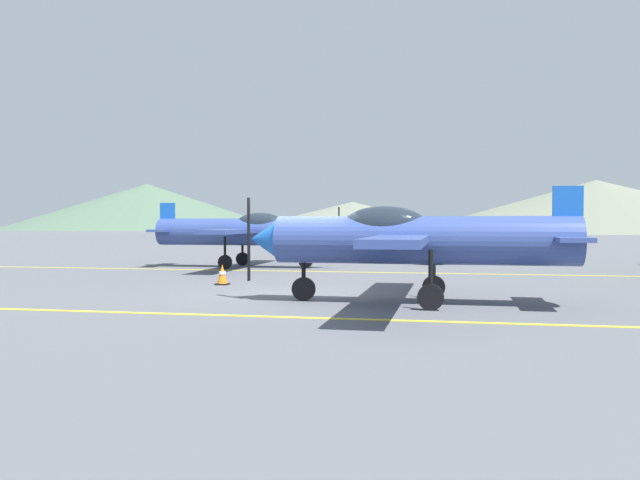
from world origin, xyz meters
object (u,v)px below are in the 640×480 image
at_px(airplane_near, 410,238).
at_px(car_sedan, 448,243).
at_px(traffic_cone_front, 222,275).
at_px(airplane_mid, 246,231).

xyz_separation_m(airplane_near, car_sedan, (0.80, 14.97, -0.60)).
xyz_separation_m(airplane_near, traffic_cone_front, (-5.53, 3.27, -1.15)).
bearing_deg(traffic_cone_front, car_sedan, 61.57).
distance_m(airplane_near, car_sedan, 15.00).
height_order(airplane_near, traffic_cone_front, airplane_near).
bearing_deg(airplane_mid, airplane_near, -55.40).
bearing_deg(airplane_mid, car_sedan, 31.46).
bearing_deg(airplane_mid, traffic_cone_front, -77.80).
xyz_separation_m(airplane_mid, traffic_cone_front, (1.49, -6.91, -1.15)).
distance_m(car_sedan, traffic_cone_front, 13.31).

